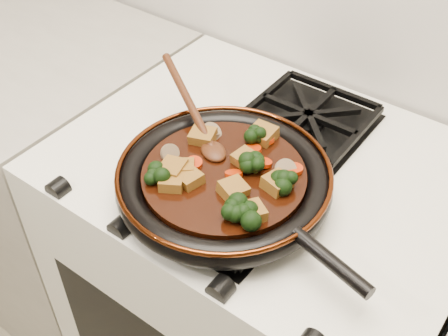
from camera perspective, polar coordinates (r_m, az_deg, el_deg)
The scene contains 32 objects.
stove at distance 1.37m, azimuth 3.51°, elevation -13.55°, with size 0.76×0.60×0.90m, color white.
burner_grate_front at distance 0.94m, azimuth -0.11°, elevation -3.30°, with size 0.23×0.23×0.03m, color black, non-canonical shape.
burner_grate_back at distance 1.12m, azimuth 8.52°, elevation 5.02°, with size 0.23×0.23×0.03m, color black, non-canonical shape.
skillet at distance 0.93m, azimuth 0.08°, elevation -1.26°, with size 0.48×0.36×0.05m.
braising_sauce at distance 0.92m, azimuth 0.00°, elevation -0.96°, with size 0.27×0.27×0.02m, color black.
tofu_cube_0 at distance 0.93m, azimuth 2.28°, elevation 0.80°, with size 0.04×0.04×0.02m, color brown.
tofu_cube_1 at distance 0.89m, azimuth 5.43°, elevation -1.56°, with size 0.04×0.04×0.02m, color brown.
tofu_cube_2 at distance 0.97m, azimuth -2.16°, elevation 3.17°, with size 0.04×0.04×0.02m, color brown.
tofu_cube_3 at distance 0.98m, azimuth 3.93°, elevation 3.40°, with size 0.04×0.04×0.02m, color brown.
tofu_cube_4 at distance 0.92m, azimuth -4.07°, elevation -0.04°, with size 0.04×0.03×0.02m, color brown.
tofu_cube_5 at distance 0.91m, azimuth -5.22°, elevation -0.20°, with size 0.04×0.04×0.02m, color brown.
tofu_cube_6 at distance 0.90m, azimuth -3.52°, elevation -1.09°, with size 0.04×0.04×0.02m, color brown.
tofu_cube_7 at distance 0.89m, azimuth -5.34°, elevation -1.47°, with size 0.04×0.04×0.02m, color brown.
tofu_cube_8 at distance 0.84m, azimuth 2.74°, elevation -4.56°, with size 0.04×0.04×0.02m, color brown.
tofu_cube_9 at distance 0.88m, azimuth 0.94°, elevation -2.21°, with size 0.04×0.04×0.02m, color brown.
broccoli_floret_0 at distance 0.91m, azimuth 3.19°, elevation 0.24°, with size 0.06×0.06×0.05m, color black, non-canonical shape.
broccoli_floret_1 at distance 0.85m, azimuth 0.62°, elevation -4.13°, with size 0.06×0.06×0.05m, color black, non-canonical shape.
broccoli_floret_2 at distance 0.97m, azimuth 2.97°, elevation 3.09°, with size 0.05×0.05×0.06m, color black, non-canonical shape.
broccoli_floret_3 at distance 0.91m, azimuth -6.65°, elevation -0.76°, with size 0.06×0.06×0.05m, color black, non-canonical shape.
broccoli_floret_4 at distance 0.89m, azimuth 5.93°, elevation -1.31°, with size 0.06×0.06×0.05m, color black, non-canonical shape.
broccoli_floret_5 at distance 0.84m, azimuth 2.50°, elevation -4.65°, with size 0.06×0.06×0.05m, color black, non-canonical shape.
carrot_coin_0 at distance 0.91m, azimuth 1.00°, elevation -0.60°, with size 0.03×0.03×0.01m, color #B72605.
carrot_coin_1 at distance 0.98m, azimuth 4.30°, elevation 2.85°, with size 0.03×0.03×0.01m, color #B72605.
carrot_coin_2 at distance 0.93m, azimuth 4.05°, elevation 0.55°, with size 0.03×0.03×0.01m, color #B72605.
carrot_coin_3 at distance 0.93m, azimuth -3.05°, elevation 0.53°, with size 0.03×0.03×0.01m, color #B72605.
carrot_coin_4 at distance 0.96m, azimuth 2.98°, elevation 1.92°, with size 0.03×0.03×0.01m, color #B72605.
carrot_coin_5 at distance 0.92m, azimuth 7.16°, elevation -0.09°, with size 0.03×0.03×0.01m, color #B72605.
mushroom_slice_0 at distance 0.99m, azimuth -1.40°, elevation 3.63°, with size 0.03×0.03×0.01m, color #7F6749.
mushroom_slice_1 at distance 0.92m, azimuth 6.25°, elevation -0.19°, with size 0.04×0.04×0.01m, color #7F6749.
mushroom_slice_2 at distance 0.99m, azimuth -1.29°, elevation 3.64°, with size 0.04×0.04×0.01m, color #7F6749.
mushroom_slice_3 at distance 0.95m, azimuth -5.51°, elevation 1.51°, with size 0.03×0.03×0.01m, color #7F6749.
wooden_spoon at distance 0.99m, azimuth -2.56°, elevation 4.67°, with size 0.14×0.10×0.23m.
Camera 1 is at (0.39, 1.03, 1.58)m, focal length 45.00 mm.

